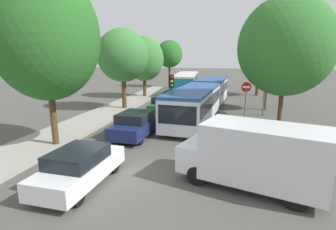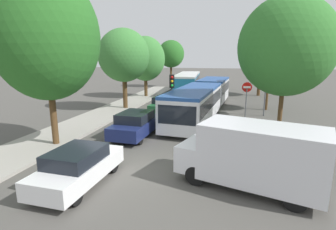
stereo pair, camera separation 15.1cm
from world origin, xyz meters
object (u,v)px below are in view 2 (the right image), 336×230
white_van (255,155)px  traffic_light (172,88)px  tree_right_near (286,47)px  articulated_bus (204,96)px  tree_left_mid (124,56)px  tree_right_mid (270,65)px  no_entry_sign (246,95)px  queued_car_navy (136,124)px  tree_left_near (46,40)px  city_bus_rear (187,82)px  tree_left_far (145,60)px  queued_car_green (165,104)px  direction_sign_post (266,84)px  tree_left_distant (171,54)px  queued_car_white (78,166)px  tree_right_far (262,50)px

white_van → traffic_light: 9.77m
tree_right_near → articulated_bus: bearing=127.4°
articulated_bus → tree_left_mid: 7.69m
white_van → tree_right_mid: 15.29m
articulated_bus → no_entry_sign: no_entry_sign is taller
queued_car_navy → tree_left_near: tree_left_near is taller
city_bus_rear → traffic_light: size_ratio=3.41×
tree_left_mid → tree_left_far: size_ratio=1.02×
queued_car_green → tree_right_near: bearing=-121.6°
tree_left_mid → tree_left_far: tree_left_mid is taller
city_bus_rear → no_entry_sign: size_ratio=4.11×
articulated_bus → queued_car_green: 3.29m
queued_car_navy → tree_right_mid: (8.44, 9.98, 3.19)m
tree_left_near → tree_left_mid: size_ratio=1.24×
white_van → tree_right_near: 7.58m
traffic_light → tree_left_far: tree_left_far is taller
traffic_light → direction_sign_post: 7.64m
tree_right_near → city_bus_rear: bearing=114.1°
direction_sign_post → tree_right_mid: (0.49, 2.58, 1.37)m
tree_left_distant → tree_right_near: size_ratio=0.91×
queued_car_white → tree_left_mid: size_ratio=0.58×
tree_left_distant → tree_left_near: bearing=-90.0°
tree_right_far → direction_sign_post: bearing=-93.4°
tree_left_near → tree_left_far: 17.45m
queued_car_green → tree_left_far: size_ratio=0.61×
city_bus_rear → queued_car_green: city_bus_rear is taller
tree_left_near → articulated_bus: bearing=56.4°
tree_left_far → tree_left_mid: bearing=-86.3°
direction_sign_post → tree_left_mid: bearing=-13.7°
city_bus_rear → direction_sign_post: size_ratio=3.22×
tree_left_near → white_van: bearing=-13.7°
tree_left_far → tree_right_near: 18.28m
tree_left_far → tree_right_far: (12.85, 4.17, 1.11)m
tree_left_near → tree_left_distant: bearing=90.0°
tree_right_mid → queued_car_navy: bearing=-130.2°
queued_car_navy → tree_right_near: 9.25m
no_entry_sign → tree_left_far: tree_left_far is taller
traffic_light → tree_left_distant: size_ratio=0.48×
queued_car_white → tree_right_mid: tree_right_mid is taller
articulated_bus → tree_left_far: bearing=-129.3°
direction_sign_post → queued_car_green: bearing=-8.0°
tree_right_near → direction_sign_post: bearing=90.9°
city_bus_rear → tree_right_mid: bearing=-142.0°
queued_car_green → tree_right_near: tree_right_near is taller
traffic_light → tree_right_far: 17.38m
tree_left_mid → tree_left_far: (-0.47, 7.33, -0.45)m
direction_sign_post → tree_left_distant: tree_left_distant is taller
tree_right_mid → white_van: bearing=-98.6°
no_entry_sign → tree_left_far: 14.46m
no_entry_sign → tree_left_far: size_ratio=0.41×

